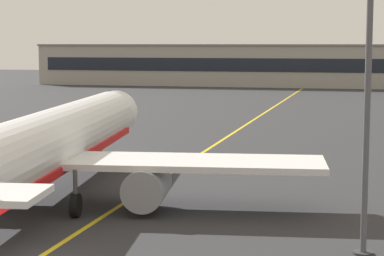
% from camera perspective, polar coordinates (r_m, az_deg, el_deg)
% --- Properties ---
extents(taxiway_centreline, '(2.57, 179.99, 0.01)m').
position_cam_1_polar(taxiway_centreline, '(59.22, 0.49, -2.21)').
color(taxiway_centreline, yellow).
rests_on(taxiway_centreline, ground).
extents(airliner_foreground, '(32.35, 41.47, 11.65)m').
position_cam_1_polar(airliner_foreground, '(40.92, -12.18, -1.68)').
color(airliner_foreground, white).
rests_on(airliner_foreground, ground).
extents(apron_lamp_post, '(2.24, 0.90, 12.88)m').
position_cam_1_polar(apron_lamp_post, '(31.78, 13.85, 1.99)').
color(apron_lamp_post, '#515156').
rests_on(apron_lamp_post, ground).
extents(terminal_building, '(110.78, 12.40, 9.00)m').
position_cam_1_polar(terminal_building, '(154.63, 7.72, 4.99)').
color(terminal_building, '#9E998E').
rests_on(terminal_building, ground).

